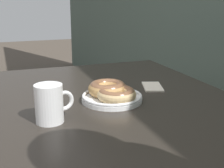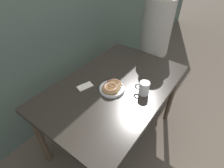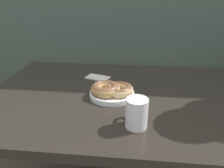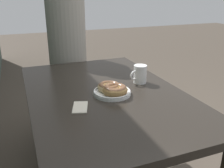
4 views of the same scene
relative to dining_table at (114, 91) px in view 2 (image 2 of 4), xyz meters
The scene contains 6 objects.
ground_plane 0.76m from the dining_table, 90.00° to the right, with size 14.00×14.00×0.00m, color #4C4238.
dining_table is the anchor object (origin of this frame).
donut_plate 0.12m from the dining_table, 159.59° to the right, with size 0.22×0.20×0.06m.
coffee_mug 0.28m from the dining_table, 79.01° to the right, with size 0.08×0.11×0.11m.
person_figure 0.83m from the dining_table, ahead, with size 0.33×0.31×1.46m.
napkin 0.25m from the dining_table, 131.72° to the left, with size 0.14×0.10×0.01m.
Camera 2 is at (-0.92, -0.27, 1.66)m, focal length 28.00 mm.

